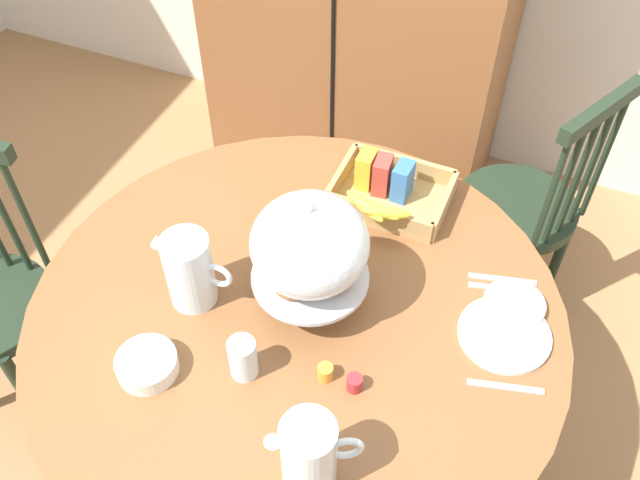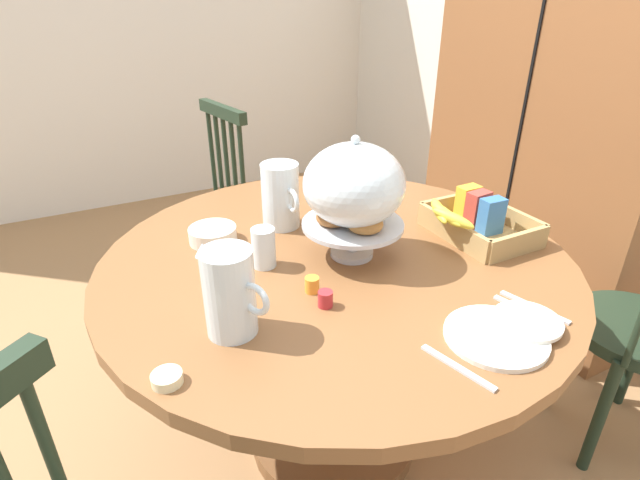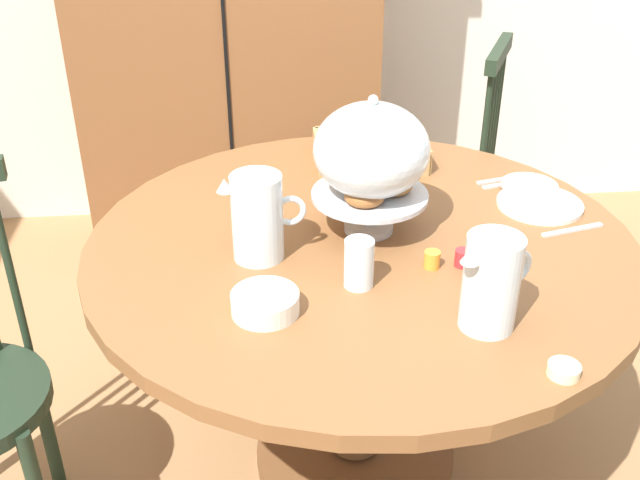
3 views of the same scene
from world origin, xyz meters
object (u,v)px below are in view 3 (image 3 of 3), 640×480
Objects in this scene: wooden_armoire at (226,11)px; windsor_chair_facing_door at (445,185)px; orange_juice_pitcher at (258,221)px; china_plate_small at (529,185)px; dining_table at (359,303)px; drinking_glass at (359,263)px; cereal_basket at (367,149)px; butter_dish at (564,370)px; milk_pitcher at (491,287)px; cereal_bowl at (265,303)px; china_plate_large at (540,204)px; pastry_stand_with_dome at (371,155)px.

wooden_armoire is 2.01× the size of windsor_chair_facing_door.
china_plate_small is (0.73, 0.27, -0.08)m from orange_juice_pitcher.
dining_table is 11.99× the size of drinking_glass.
cereal_basket reaches higher than butter_dish.
milk_pitcher is 3.32× the size of butter_dish.
china_plate_large is at bearing 29.41° from cereal_bowl.
drinking_glass reaches higher than cereal_bowl.
pastry_stand_with_dome is 1.73× the size of milk_pitcher.
wooden_armoire is at bearing 93.47° from orange_juice_pitcher.
china_plate_large is 1.57× the size of cereal_bowl.
orange_juice_pitcher reaches higher than dining_table.
dining_table is 0.96m from windsor_chair_facing_door.
butter_dish is at bearing -44.99° from drinking_glass.
pastry_stand_with_dome reaches higher than china_plate_large.
wooden_armoire is 1.43m from dining_table.
butter_dish is (0.53, -0.25, -0.01)m from cereal_bowl.
pastry_stand_with_dome is 0.31m from orange_juice_pitcher.
orange_juice_pitcher is 0.26m from drinking_glass.
milk_pitcher is 1.33× the size of china_plate_small.
wooden_armoire is 1.57m from drinking_glass.
wooden_armoire reaches higher than milk_pitcher.
milk_pitcher is (0.18, -0.41, -0.11)m from pastry_stand_with_dome.
orange_juice_pitcher is 0.76m from china_plate_large.
cereal_basket is (-0.36, -0.42, 0.33)m from windsor_chair_facing_door.
drinking_glass is at bearing -33.95° from orange_juice_pitcher.
butter_dish is (0.54, -0.47, -0.08)m from orange_juice_pitcher.
cereal_basket is 0.99m from butter_dish.
drinking_glass is (0.29, -1.53, -0.19)m from wooden_armoire.
china_plate_large is (0.73, 0.18, -0.09)m from orange_juice_pitcher.
butter_dish is at bearing -106.19° from china_plate_large.
orange_juice_pitcher reaches higher than china_plate_large.
orange_juice_pitcher reaches higher than cereal_bowl.
butter_dish is at bearing -41.11° from orange_juice_pitcher.
pastry_stand_with_dome is 1.69× the size of orange_juice_pitcher.
dining_table is 8.80× the size of china_plate_small.
wooden_armoire is 1.05m from windsor_chair_facing_door.
pastry_stand_with_dome reaches higher than drinking_glass.
dining_table is 0.39m from pastry_stand_with_dome.
cereal_basket is (0.32, 0.50, -0.05)m from orange_juice_pitcher.
pastry_stand_with_dome reaches higher than china_plate_small.
windsor_chair_facing_door is 6.50× the size of china_plate_small.
china_plate_large is at bearing -91.33° from china_plate_small.
china_plate_large is 0.68m from butter_dish.
drinking_glass reaches higher than china_plate_large.
cereal_bowl is (-0.44, 0.08, -0.07)m from milk_pitcher.
drinking_glass is (-0.47, -1.06, 0.34)m from windsor_chair_facing_door.
drinking_glass is (0.21, -0.14, -0.04)m from orange_juice_pitcher.
windsor_chair_facing_door is 0.79m from china_plate_large.
wooden_armoire is 9.66× the size of orange_juice_pitcher.
butter_dish is (0.27, -0.57, -0.19)m from pastry_stand_with_dome.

